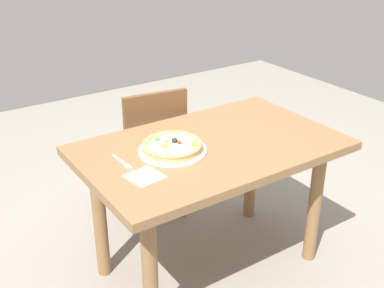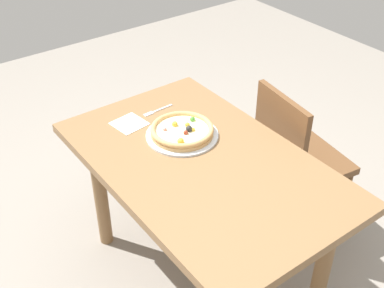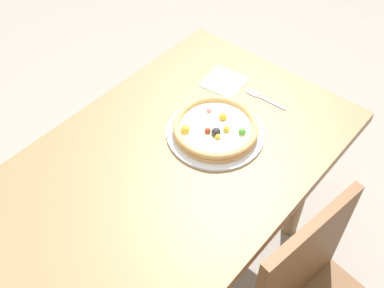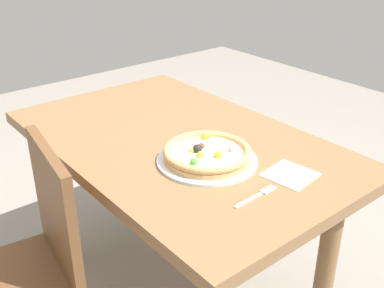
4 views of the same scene
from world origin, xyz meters
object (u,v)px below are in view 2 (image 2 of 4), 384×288
Objects in this scene: chair_near at (295,158)px; napkin at (129,124)px; dining_table at (202,180)px; fork at (156,111)px; pizza at (182,130)px; plate at (182,135)px.

chair_near is 6.19× the size of napkin.
dining_table is 7.75× the size of fork.
chair_near reaches higher than dining_table.
fork is 0.16m from napkin.
dining_table is at bearing 169.68° from pizza.
plate is 0.27m from napkin.
fork is (0.45, -0.06, 0.11)m from dining_table.
chair_near is (0.01, -0.61, -0.16)m from dining_table.
pizza reaches higher than dining_table.
plate is at bearing 82.92° from fork.
plate reaches higher than napkin.
chair_near reaches higher than pizza.
plate is at bearing -148.43° from napkin.
chair_near is 3.02× the size of pizza.
plate is 0.03m from pizza.
pizza reaches higher than plate.
plate is (0.19, 0.58, 0.27)m from chair_near.
dining_table is 4.47× the size of pizza.
pizza reaches higher than napkin.
chair_near is at bearing -89.09° from dining_table.
plate is 1.98× the size of fork.
chair_near reaches higher than napkin.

